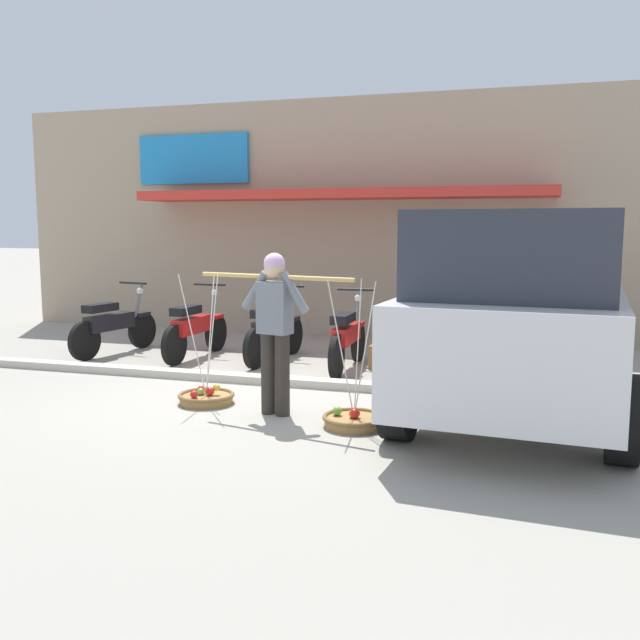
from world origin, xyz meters
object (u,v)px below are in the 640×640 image
at_px(fruit_basket_left_side, 354,419).
at_px(motorcycle_second_in_row, 195,328).
at_px(motorcycle_end_of_row, 347,338).
at_px(fruit_vendor, 275,322).
at_px(motorcycle_third_in_row, 274,331).
at_px(wooden_crate, 386,357).
at_px(motorcycle_nearest_shop, 113,325).
at_px(fruit_basket_right_side, 206,397).
at_px(parked_truck, 524,306).

xyz_separation_m(fruit_basket_left_side, motorcycle_second_in_row, (-3.16, 2.82, 0.38)).
distance_m(fruit_basket_left_side, motorcycle_end_of_row, 2.77).
bearing_deg(fruit_vendor, fruit_basket_left_side, -12.82).
relative_size(fruit_vendor, motorcycle_third_in_row, 1.00).
bearing_deg(fruit_vendor, wooden_crate, 77.10).
bearing_deg(fruit_vendor, motorcycle_end_of_row, 86.70).
bearing_deg(motorcycle_nearest_shop, fruit_basket_right_side, -40.76).
bearing_deg(motorcycle_end_of_row, motorcycle_nearest_shop, 178.31).
distance_m(motorcycle_second_in_row, motorcycle_end_of_row, 2.41).
bearing_deg(motorcycle_third_in_row, motorcycle_second_in_row, -174.59).
bearing_deg(motorcycle_third_in_row, parked_truck, -27.78).
bearing_deg(wooden_crate, fruit_basket_left_side, -84.69).
height_order(motorcycle_second_in_row, wooden_crate, motorcycle_second_in_row).
xyz_separation_m(motorcycle_end_of_row, parked_truck, (2.32, -1.55, 0.68)).
xyz_separation_m(motorcycle_second_in_row, motorcycle_third_in_row, (1.21, 0.11, 0.00)).
relative_size(fruit_basket_right_side, motorcycle_second_in_row, 0.80).
bearing_deg(parked_truck, motorcycle_third_in_row, 152.22).
height_order(fruit_vendor, motorcycle_second_in_row, fruit_vendor).
height_order(fruit_basket_left_side, motorcycle_third_in_row, fruit_basket_left_side).
bearing_deg(fruit_basket_left_side, motorcycle_nearest_shop, 148.68).
height_order(motorcycle_third_in_row, motorcycle_end_of_row, same).
relative_size(fruit_vendor, fruit_basket_right_side, 1.25).
bearing_deg(parked_truck, motorcycle_second_in_row, 159.84).
bearing_deg(motorcycle_end_of_row, wooden_crate, 31.82).
distance_m(fruit_vendor, parked_truck, 2.62).
bearing_deg(motorcycle_third_in_row, motorcycle_end_of_row, -13.91).
height_order(motorcycle_nearest_shop, motorcycle_end_of_row, same).
height_order(fruit_basket_left_side, motorcycle_nearest_shop, fruit_basket_left_side).
distance_m(motorcycle_third_in_row, wooden_crate, 1.70).
bearing_deg(fruit_basket_left_side, motorcycle_second_in_row, 138.26).
height_order(motorcycle_second_in_row, parked_truck, parked_truck).
distance_m(motorcycle_nearest_shop, motorcycle_third_in_row, 2.58).
height_order(fruit_vendor, motorcycle_end_of_row, fruit_vendor).
xyz_separation_m(fruit_basket_right_side, wooden_crate, (1.53, 2.53, 0.08)).
xyz_separation_m(motorcycle_end_of_row, wooden_crate, (0.49, 0.30, -0.29)).
distance_m(fruit_vendor, fruit_basket_right_side, 1.29).
height_order(fruit_basket_left_side, fruit_basket_right_side, same).
distance_m(fruit_basket_left_side, motorcycle_nearest_shop, 5.30).
relative_size(fruit_basket_left_side, wooden_crate, 3.30).
distance_m(fruit_basket_right_side, motorcycle_third_in_row, 2.55).
distance_m(fruit_basket_right_side, wooden_crate, 2.96).
bearing_deg(motorcycle_end_of_row, fruit_basket_left_side, -73.94).
height_order(fruit_basket_left_side, parked_truck, parked_truck).
bearing_deg(motorcycle_nearest_shop, wooden_crate, 2.57).
bearing_deg(motorcycle_second_in_row, wooden_crate, 2.43).
bearing_deg(fruit_basket_right_side, wooden_crate, 58.84).
relative_size(motorcycle_third_in_row, motorcycle_end_of_row, 1.00).
xyz_separation_m(motorcycle_second_in_row, motorcycle_end_of_row, (2.40, -0.18, 0.00)).
height_order(motorcycle_nearest_shop, motorcycle_third_in_row, same).
xyz_separation_m(motorcycle_third_in_row, wooden_crate, (1.67, 0.01, -0.29)).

